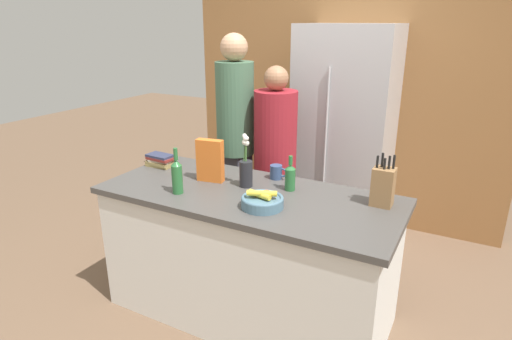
{
  "coord_description": "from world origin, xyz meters",
  "views": [
    {
      "loc": [
        1.21,
        -2.16,
        1.9
      ],
      "look_at": [
        0.0,
        0.1,
        1.0
      ],
      "focal_mm": 30.0,
      "sensor_mm": 36.0,
      "label": 1
    }
  ],
  "objects": [
    {
      "name": "ground_plane",
      "position": [
        0.0,
        0.0,
        0.0
      ],
      "size": [
        14.0,
        14.0,
        0.0
      ],
      "primitive_type": "plane",
      "color": "brown"
    },
    {
      "name": "kitchen_island",
      "position": [
        0.0,
        0.0,
        0.44
      ],
      "size": [
        1.9,
        0.81,
        0.88
      ],
      "color": "silver",
      "rests_on": "ground_plane"
    },
    {
      "name": "back_wall_wood",
      "position": [
        0.0,
        1.86,
        1.3
      ],
      "size": [
        3.1,
        0.12,
        2.6
      ],
      "color": "#9E6B3D",
      "rests_on": "ground_plane"
    },
    {
      "name": "refrigerator",
      "position": [
        0.15,
        1.5,
        0.94
      ],
      "size": [
        0.82,
        0.62,
        1.88
      ],
      "color": "#B7B7BC",
      "rests_on": "ground_plane"
    },
    {
      "name": "fruit_bowl",
      "position": [
        0.18,
        -0.15,
        0.93
      ],
      "size": [
        0.25,
        0.25,
        0.11
      ],
      "color": "slate",
      "rests_on": "kitchen_island"
    },
    {
      "name": "knife_block",
      "position": [
        0.78,
        0.2,
        1.0
      ],
      "size": [
        0.12,
        0.1,
        0.31
      ],
      "color": "olive",
      "rests_on": "kitchen_island"
    },
    {
      "name": "flower_vase",
      "position": [
        -0.07,
        0.09,
        1.0
      ],
      "size": [
        0.09,
        0.09,
        0.35
      ],
      "color": "#232328",
      "rests_on": "kitchen_island"
    },
    {
      "name": "cereal_box",
      "position": [
        -0.33,
        0.07,
        1.03
      ],
      "size": [
        0.19,
        0.09,
        0.29
      ],
      "color": "orange",
      "rests_on": "kitchen_island"
    },
    {
      "name": "coffee_mug",
      "position": [
        0.04,
        0.31,
        0.93
      ],
      "size": [
        0.12,
        0.08,
        0.1
      ],
      "color": "#334770",
      "rests_on": "kitchen_island"
    },
    {
      "name": "book_stack",
      "position": [
        -0.83,
        0.15,
        0.93
      ],
      "size": [
        0.21,
        0.14,
        0.09
      ],
      "color": "#99844C",
      "rests_on": "kitchen_island"
    },
    {
      "name": "bottle_oil",
      "position": [
        -0.39,
        -0.21,
        1.0
      ],
      "size": [
        0.07,
        0.07,
        0.29
      ],
      "color": "#286633",
      "rests_on": "kitchen_island"
    },
    {
      "name": "bottle_vinegar",
      "position": [
        0.21,
        0.17,
        0.97
      ],
      "size": [
        0.07,
        0.07,
        0.23
      ],
      "color": "#286633",
      "rests_on": "kitchen_island"
    },
    {
      "name": "person_at_sink",
      "position": [
        -0.52,
        0.72,
        1.04
      ],
      "size": [
        0.3,
        0.3,
        1.82
      ],
      "rotation": [
        0.0,
        0.0,
        -0.35
      ],
      "color": "#383842",
      "rests_on": "ground_plane"
    },
    {
      "name": "person_in_blue",
      "position": [
        -0.17,
        0.75,
        0.89
      ],
      "size": [
        0.33,
        0.33,
        1.59
      ],
      "rotation": [
        0.0,
        0.0,
        -0.4
      ],
      "color": "#383842",
      "rests_on": "ground_plane"
    }
  ]
}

